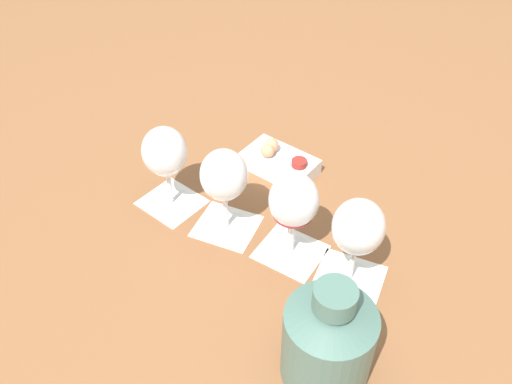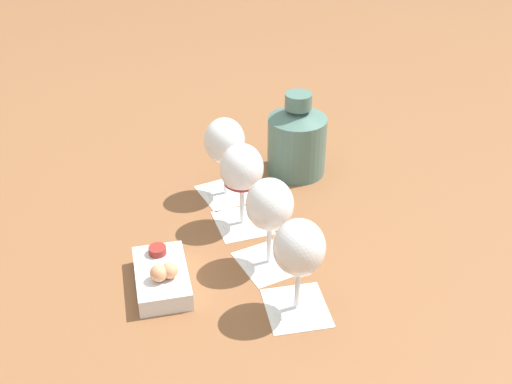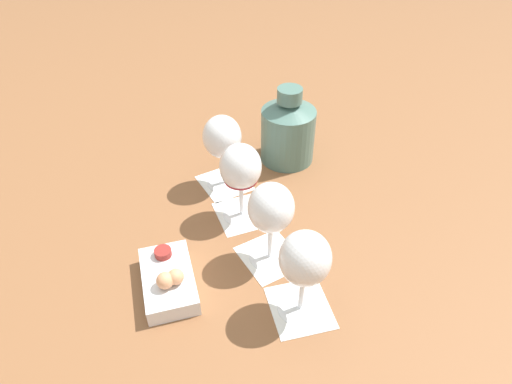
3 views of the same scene
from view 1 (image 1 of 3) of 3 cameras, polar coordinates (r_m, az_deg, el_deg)
ground_plane at (r=0.93m, az=0.06°, el=-4.86°), size 8.00×8.00×0.00m
tasting_card_0 at (r=0.88m, az=9.78°, el=-8.93°), size 0.14×0.14×0.00m
tasting_card_1 at (r=0.91m, az=3.65°, el=-6.26°), size 0.14×0.14×0.00m
tasting_card_2 at (r=0.95m, az=-3.12°, el=-3.59°), size 0.14×0.14×0.00m
tasting_card_3 at (r=1.00m, az=-8.85°, el=-1.06°), size 0.14×0.13×0.00m
wine_glass_0 at (r=0.80m, az=10.66°, el=-4.08°), size 0.08×0.08×0.16m
wine_glass_1 at (r=0.83m, az=3.97°, el=-1.31°), size 0.08×0.08×0.16m
wine_glass_2 at (r=0.87m, az=-3.38°, el=1.35°), size 0.08×0.08×0.16m
wine_glass_3 at (r=0.93m, az=-9.54°, el=3.79°), size 0.08×0.08×0.16m
ceramic_vase at (r=0.72m, az=7.63°, el=-15.04°), size 0.12×0.12×0.17m
snack_dish at (r=1.05m, az=2.45°, el=3.19°), size 0.16×0.15×0.06m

